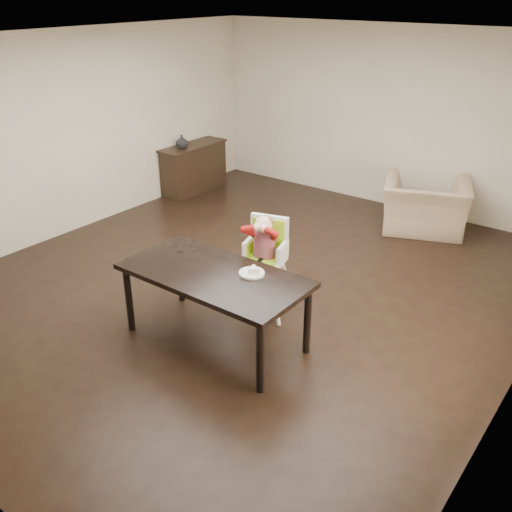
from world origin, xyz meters
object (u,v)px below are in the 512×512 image
Objects in this scene: dining_table at (214,280)px; sideboard at (194,168)px; high_chair at (265,243)px; armchair at (426,197)px.

sideboard is at bearing 135.26° from dining_table.
high_chair is 4.06m from sideboard.
dining_table is 4.57m from sideboard.
armchair reaches higher than sideboard.
high_chair is 0.95× the size of armchair.
sideboard is at bearing 127.69° from high_chair.
dining_table is at bearing 60.18° from armchair.
dining_table is 3.92m from armchair.
armchair is at bearing 82.05° from dining_table.
high_chair is 0.86× the size of sideboard.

